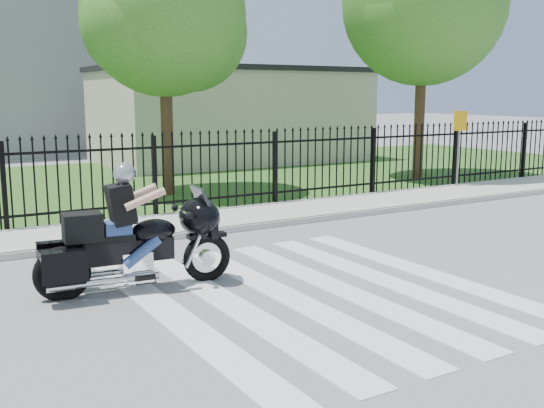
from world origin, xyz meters
TOP-DOWN VIEW (x-y plane):
  - ground at (0.00, 0.00)m, footprint 120.00×120.00m
  - crosswalk at (0.00, 0.00)m, footprint 5.00×5.50m
  - sidewalk at (0.00, 5.00)m, footprint 40.00×2.00m
  - curb at (0.00, 4.00)m, footprint 40.00×0.12m
  - grass_strip at (0.00, 12.00)m, footprint 40.00×12.00m
  - iron_fence at (0.00, 6.00)m, footprint 26.00×0.04m
  - tree_mid at (1.50, 9.00)m, footprint 4.20×4.20m
  - tree_right at (9.50, 8.00)m, footprint 5.00×5.00m
  - building_low at (7.00, 16.00)m, footprint 10.00×6.00m
  - building_low_roof at (7.00, 16.00)m, footprint 10.20×6.20m
  - motorcycle_rider at (-2.08, 1.41)m, footprint 2.73×1.02m
  - traffic_sign at (8.80, 5.69)m, footprint 0.46×0.08m

SIDE VIEW (x-z plane):
  - ground at x=0.00m, z-range 0.00..0.00m
  - crosswalk at x=0.00m, z-range 0.00..0.01m
  - grass_strip at x=0.00m, z-range 0.00..0.02m
  - sidewalk at x=0.00m, z-range 0.00..0.12m
  - curb at x=0.00m, z-range 0.00..0.12m
  - motorcycle_rider at x=-2.08m, z-range -0.16..1.64m
  - iron_fence at x=0.00m, z-range 0.00..1.80m
  - traffic_sign at x=8.80m, z-range 0.57..2.65m
  - building_low at x=7.00m, z-range 0.00..3.50m
  - building_low_roof at x=7.00m, z-range 3.50..3.70m
  - tree_mid at x=1.50m, z-range 1.28..8.06m
  - tree_right at x=9.50m, z-range 1.44..9.34m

